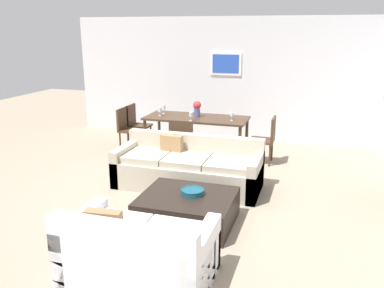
{
  "coord_description": "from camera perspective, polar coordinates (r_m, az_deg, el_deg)",
  "views": [
    {
      "loc": [
        1.74,
        -5.42,
        2.43
      ],
      "look_at": [
        -0.02,
        0.2,
        0.75
      ],
      "focal_mm": 37.78,
      "sensor_mm": 36.0,
      "label": 1
    }
  ],
  "objects": [
    {
      "name": "dining_table",
      "position": [
        8.02,
        0.62,
        3.35
      ],
      "size": [
        2.02,
        0.86,
        0.75
      ],
      "color": "#422D1E",
      "rests_on": "ground"
    },
    {
      "name": "dining_chair_left_far",
      "position": [
        8.74,
        -7.96,
        3.06
      ],
      "size": [
        0.44,
        0.44,
        0.88
      ],
      "color": "#422D1E",
      "rests_on": "ground"
    },
    {
      "name": "coffee_table",
      "position": [
        5.28,
        -0.66,
        -9.17
      ],
      "size": [
        1.18,
        1.01,
        0.38
      ],
      "color": "black",
      "rests_on": "ground"
    },
    {
      "name": "centerpiece_vase",
      "position": [
        8.0,
        0.72,
        5.14
      ],
      "size": [
        0.16,
        0.16,
        0.32
      ],
      "color": "#4C518C",
      "rests_on": "dining_table"
    },
    {
      "name": "sofa_beige",
      "position": [
        6.42,
        -0.54,
        -3.54
      ],
      "size": [
        2.28,
        0.9,
        0.78
      ],
      "color": "#B2A893",
      "rests_on": "ground"
    },
    {
      "name": "back_wall_unit",
      "position": [
        9.13,
        8.29,
        9.0
      ],
      "size": [
        8.4,
        0.09,
        2.7
      ],
      "color": "silver",
      "rests_on": "ground"
    },
    {
      "name": "dining_chair_left_near",
      "position": [
        8.4,
        -9.08,
        2.48
      ],
      "size": [
        0.44,
        0.44,
        0.88
      ],
      "color": "#422D1E",
      "rests_on": "ground"
    },
    {
      "name": "wine_glass_left_far",
      "position": [
        8.32,
        -4.01,
        5.16
      ],
      "size": [
        0.07,
        0.07,
        0.18
      ],
      "color": "silver",
      "rests_on": "dining_table"
    },
    {
      "name": "loveseat_white",
      "position": [
        4.18,
        -7.69,
        -14.99
      ],
      "size": [
        1.45,
        0.9,
        0.78
      ],
      "color": "white",
      "rests_on": "ground"
    },
    {
      "name": "wine_glass_left_near",
      "position": [
        8.12,
        -4.56,
        4.83
      ],
      "size": [
        0.08,
        0.08,
        0.17
      ],
      "color": "silver",
      "rests_on": "dining_table"
    },
    {
      "name": "wine_glass_foot",
      "position": [
        7.64,
        -0.18,
        4.13
      ],
      "size": [
        0.06,
        0.06,
        0.17
      ],
      "color": "silver",
      "rests_on": "dining_table"
    },
    {
      "name": "dining_chair_foot",
      "position": [
        7.29,
        -1.29,
        0.61
      ],
      "size": [
        0.44,
        0.44,
        0.88
      ],
      "color": "#422D1E",
      "rests_on": "ground"
    },
    {
      "name": "dining_chair_right_near",
      "position": [
        7.6,
        10.49,
        0.98
      ],
      "size": [
        0.44,
        0.44,
        0.88
      ],
      "color": "#422D1E",
      "rests_on": "ground"
    },
    {
      "name": "wine_glass_right_near",
      "position": [
        7.71,
        5.63,
        4.14
      ],
      "size": [
        0.06,
        0.06,
        0.16
      ],
      "color": "silver",
      "rests_on": "dining_table"
    },
    {
      "name": "decorative_bowl",
      "position": [
        5.22,
        0.07,
        -6.72
      ],
      "size": [
        0.3,
        0.3,
        0.07
      ],
      "color": "navy",
      "rests_on": "coffee_table"
    },
    {
      "name": "ground_plane",
      "position": [
        6.19,
        -0.38,
        -7.2
      ],
      "size": [
        18.0,
        18.0,
        0.0
      ],
      "primitive_type": "plane",
      "color": "gray"
    }
  ]
}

